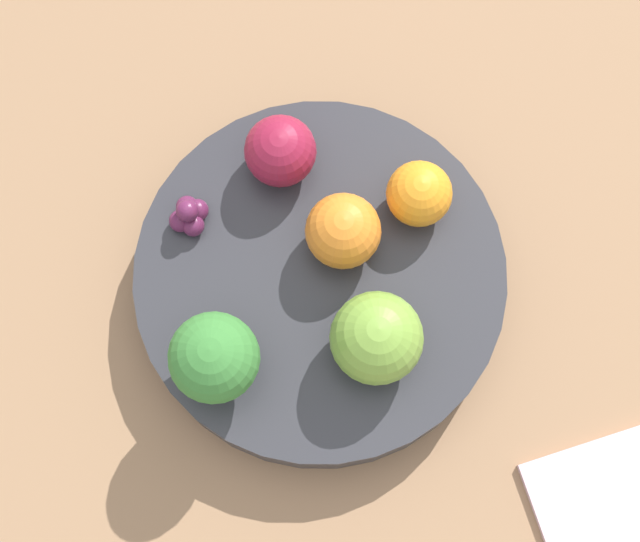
{
  "coord_description": "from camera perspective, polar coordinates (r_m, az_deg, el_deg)",
  "views": [
    {
      "loc": [
        0.15,
        -0.08,
        0.72
      ],
      "look_at": [
        0.0,
        0.0,
        0.07
      ],
      "focal_mm": 60.0,
      "sensor_mm": 36.0,
      "label": 1
    }
  ],
  "objects": [
    {
      "name": "apple_green",
      "position": [
        0.65,
        3.04,
        -3.6
      ],
      "size": [
        0.06,
        0.06,
        0.06
      ],
      "color": "olive",
      "rests_on": "bowl"
    },
    {
      "name": "apple_red",
      "position": [
        0.69,
        -2.13,
        6.42
      ],
      "size": [
        0.05,
        0.05,
        0.05
      ],
      "color": "maroon",
      "rests_on": "bowl"
    },
    {
      "name": "broccoli",
      "position": [
        0.64,
        -5.67,
        -4.65
      ],
      "size": [
        0.06,
        0.06,
        0.07
      ],
      "color": "#8CB76B",
      "rests_on": "bowl"
    },
    {
      "name": "grape_cluster",
      "position": [
        0.69,
        -7.0,
        2.99
      ],
      "size": [
        0.03,
        0.03,
        0.03
      ],
      "color": "#5B1E42",
      "rests_on": "bowl"
    },
    {
      "name": "orange_front",
      "position": [
        0.67,
        1.24,
        2.15
      ],
      "size": [
        0.05,
        0.05,
        0.05
      ],
      "color": "orange",
      "rests_on": "bowl"
    },
    {
      "name": "orange_back",
      "position": [
        0.68,
        5.31,
        4.12
      ],
      "size": [
        0.04,
        0.04,
        0.04
      ],
      "color": "orange",
      "rests_on": "bowl"
    },
    {
      "name": "ground_plane",
      "position": [
        0.74,
        0.0,
        -1.32
      ],
      "size": [
        6.0,
        6.0,
        0.0
      ],
      "primitive_type": "plane",
      "color": "gray"
    },
    {
      "name": "bowl",
      "position": [
        0.71,
        0.0,
        -0.59
      ],
      "size": [
        0.24,
        0.24,
        0.04
      ],
      "color": "#2D2D33",
      "rests_on": "table_surface"
    },
    {
      "name": "table_surface",
      "position": [
        0.73,
        0.0,
        -1.14
      ],
      "size": [
        1.2,
        1.2,
        0.02
      ],
      "color": "#936D4C",
      "rests_on": "ground_plane"
    },
    {
      "name": "napkin",
      "position": [
        0.73,
        16.69,
        -12.16
      ],
      "size": [
        0.12,
        0.15,
        0.01
      ],
      "color": "beige",
      "rests_on": "table_surface"
    }
  ]
}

